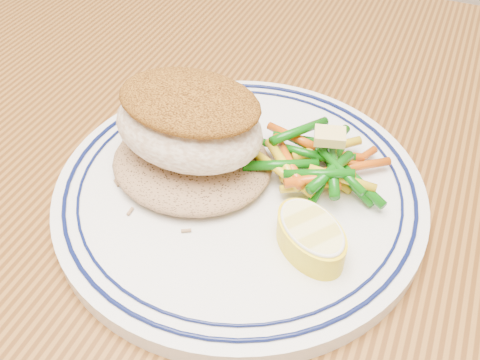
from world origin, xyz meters
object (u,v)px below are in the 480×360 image
dining_table (187,293)px  vegetable_pile (318,162)px  lemon_wedge (311,236)px  rice_pilaf (192,159)px  fish_fillet (189,120)px  plate (240,190)px

dining_table → vegetable_pile: bearing=39.9°
lemon_wedge → vegetable_pile: bearing=103.3°
rice_pilaf → fish_fillet: (-0.00, 0.00, 0.03)m
plate → vegetable_pile: vegetable_pile is taller
plate → rice_pilaf: 0.04m
rice_pilaf → vegetable_pile: (0.09, 0.03, 0.00)m
rice_pilaf → vegetable_pile: vegetable_pile is taller
plate → fish_fillet: fish_fillet is taller
plate → rice_pilaf: rice_pilaf is taller
vegetable_pile → lemon_wedge: bearing=-76.7°
fish_fillet → vegetable_pile: 0.10m
rice_pilaf → lemon_wedge: same height
rice_pilaf → fish_fillet: bearing=116.6°
plate → lemon_wedge: (0.07, -0.04, 0.02)m
vegetable_pile → lemon_wedge: (0.02, -0.07, -0.00)m
vegetable_pile → plate: bearing=-147.2°
plate → rice_pilaf: (-0.04, -0.00, 0.02)m
rice_pilaf → vegetable_pile: bearing=19.9°
fish_fillet → vegetable_pile: (0.09, 0.03, -0.03)m
plate → vegetable_pile: 0.06m
dining_table → lemon_wedge: (0.10, 0.00, 0.12)m
fish_fillet → lemon_wedge: (0.11, -0.04, -0.03)m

